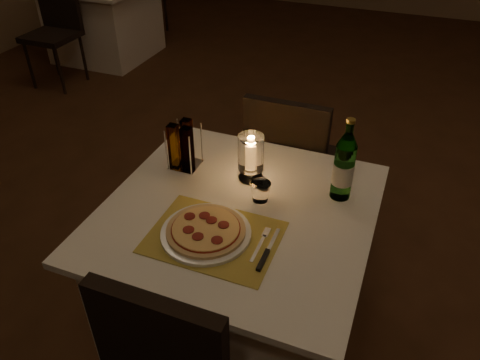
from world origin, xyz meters
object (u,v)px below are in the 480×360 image
(tumbler, at_px, (260,192))
(neighbor_table_left, at_px, (105,21))
(water_bottle, at_px, (344,167))
(plate, at_px, (206,233))
(pizza, at_px, (206,229))
(chair_far, at_px, (289,156))
(hurricane_candle, at_px, (251,154))
(main_table, at_px, (238,275))

(tumbler, height_order, neighbor_table_left, tumbler)
(water_bottle, relative_size, neighbor_table_left, 0.34)
(plate, bearing_deg, pizza, 148.38)
(chair_far, distance_m, hurricane_candle, 0.60)
(plate, xyz_separation_m, pizza, (-0.00, 0.00, 0.02))
(main_table, relative_size, hurricane_candle, 4.99)
(chair_far, distance_m, water_bottle, 0.68)
(hurricane_candle, bearing_deg, tumbler, -54.86)
(hurricane_candle, xyz_separation_m, neighbor_table_left, (-2.57, 2.58, -0.48))
(pizza, bearing_deg, neighbor_table_left, 130.71)
(pizza, distance_m, neighbor_table_left, 3.93)
(hurricane_candle, bearing_deg, plate, -93.65)
(tumbler, distance_m, water_bottle, 0.33)
(pizza, bearing_deg, main_table, 74.42)
(chair_far, height_order, pizza, chair_far)
(chair_far, bearing_deg, tumbler, -84.54)
(pizza, distance_m, tumbler, 0.28)
(pizza, relative_size, tumbler, 3.53)
(water_bottle, bearing_deg, tumbler, -153.77)
(tumbler, height_order, water_bottle, water_bottle)
(neighbor_table_left, bearing_deg, plate, -49.29)
(hurricane_candle, distance_m, neighbor_table_left, 3.68)
(water_bottle, height_order, hurricane_candle, water_bottle)
(plate, bearing_deg, water_bottle, 45.59)
(main_table, xyz_separation_m, hurricane_candle, (-0.03, 0.20, 0.48))
(pizza, bearing_deg, plate, -31.62)
(chair_far, height_order, hurricane_candle, hurricane_candle)
(main_table, height_order, plate, plate)
(neighbor_table_left, bearing_deg, water_bottle, -41.07)
(plate, bearing_deg, neighbor_table_left, 130.71)
(tumbler, relative_size, water_bottle, 0.23)
(plate, relative_size, neighbor_table_left, 0.32)
(main_table, distance_m, chair_far, 0.74)
(chair_far, bearing_deg, neighbor_table_left, 141.49)
(chair_far, bearing_deg, hurricane_candle, -92.86)
(chair_far, height_order, neighbor_table_left, chair_far)
(main_table, bearing_deg, neighbor_table_left, 133.05)
(main_table, distance_m, water_bottle, 0.65)
(water_bottle, bearing_deg, hurricane_candle, -177.48)
(chair_far, relative_size, tumbler, 11.36)
(pizza, xyz_separation_m, neighbor_table_left, (-2.55, 2.96, -0.39))
(main_table, xyz_separation_m, neighbor_table_left, (-2.60, 2.78, 0.00))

